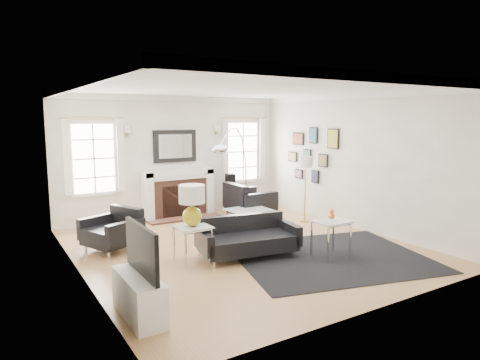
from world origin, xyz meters
TOP-DOWN VIEW (x-y plane):
  - floor at (0.00, 0.00)m, footprint 6.00×6.00m
  - back_wall at (0.00, 3.00)m, footprint 5.50×0.04m
  - front_wall at (0.00, -3.00)m, footprint 5.50×0.04m
  - left_wall at (-2.75, 0.00)m, footprint 0.04×6.00m
  - right_wall at (2.75, 0.00)m, footprint 0.04×6.00m
  - ceiling at (0.00, 0.00)m, footprint 5.50×6.00m
  - crown_molding at (0.00, 0.00)m, footprint 5.50×6.00m
  - fireplace at (0.00, 2.79)m, footprint 1.70×0.69m
  - mantel_mirror at (0.00, 2.95)m, footprint 1.05×0.07m
  - window_left at (-1.85, 2.95)m, footprint 1.24×0.15m
  - window_right at (1.85, 2.95)m, footprint 1.24×0.15m
  - gallery_wall at (2.72, 1.30)m, footprint 0.04×1.73m
  - tv_unit at (-2.44, -1.70)m, footprint 0.35×1.00m
  - area_rug at (0.96, -1.26)m, footprint 3.59×3.23m
  - sofa at (-0.19, -0.47)m, footprint 1.75×1.02m
  - armchair_left at (-1.99, 1.03)m, footprint 1.06×1.12m
  - armchair_right at (1.28, 1.82)m, footprint 0.92×1.02m
  - coffee_table at (0.90, 1.11)m, footprint 0.85×0.85m
  - side_table_left at (-1.08, -0.25)m, footprint 0.53×0.53m
  - nesting_table at (0.96, -1.26)m, footprint 0.57×0.48m
  - gourd_lamp at (-1.08, -0.25)m, footprint 0.41×0.41m
  - orange_vase at (0.96, -1.26)m, footprint 0.11×0.11m
  - arc_floor_lamp at (0.54, 1.17)m, footprint 1.54×1.42m
  - stick_floor_lamp at (2.20, 0.89)m, footprint 0.30×0.30m
  - speaker_tower at (1.31, 2.65)m, footprint 0.19×0.19m

SIDE VIEW (x-z plane):
  - floor at x=0.00m, z-range 0.00..0.00m
  - area_rug at x=0.96m, z-range 0.00..0.01m
  - sofa at x=-0.19m, z-range 0.02..0.56m
  - tv_unit at x=-2.44m, z-range -0.22..0.87m
  - armchair_left at x=-1.99m, z-range 0.03..0.63m
  - coffee_table at x=0.90m, z-range 0.16..0.53m
  - armchair_right at x=1.28m, z-range 0.04..0.72m
  - speaker_tower at x=1.31m, z-range 0.00..0.94m
  - side_table_left at x=-1.08m, z-range 0.18..0.77m
  - nesting_table at x=0.96m, z-range 0.19..0.81m
  - fireplace at x=0.00m, z-range -0.01..1.10m
  - orange_vase at x=0.96m, z-range 0.63..0.81m
  - gourd_lamp at x=-1.08m, z-range 0.64..1.30m
  - arc_floor_lamp at x=0.54m, z-range 0.09..2.27m
  - stick_floor_lamp at x=2.20m, z-range 0.54..2.00m
  - back_wall at x=0.00m, z-range 0.00..2.80m
  - front_wall at x=0.00m, z-range 0.00..2.80m
  - left_wall at x=-2.75m, z-range 0.00..2.80m
  - right_wall at x=2.75m, z-range 0.00..2.80m
  - window_left at x=-1.85m, z-range 0.65..2.27m
  - window_right at x=1.85m, z-range 0.65..2.27m
  - gallery_wall at x=2.72m, z-range 0.89..2.18m
  - mantel_mirror at x=0.00m, z-range 1.27..2.02m
  - crown_molding at x=0.00m, z-range 2.68..2.80m
  - ceiling at x=0.00m, z-range 2.79..2.81m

